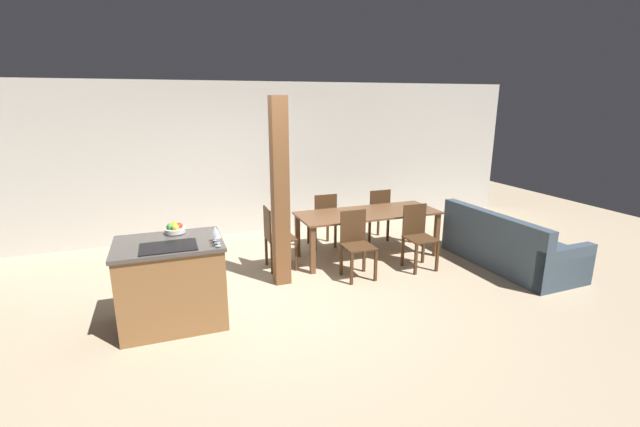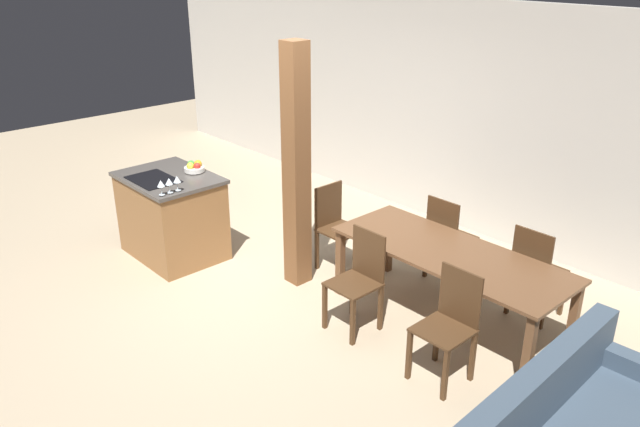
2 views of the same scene
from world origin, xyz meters
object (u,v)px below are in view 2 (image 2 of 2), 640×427
object	(u,v)px
fruit_bowl	(194,167)
dining_chair_head_end	(336,226)
dining_chair_far_left	(448,237)
timber_post	(296,169)
dining_chair_near_right	(449,324)
dining_chair_near_left	(359,279)
dining_table	(450,260)
wine_glass_far	(177,180)
kitchen_island	(172,216)
dining_chair_far_right	(536,271)
wine_glass_middle	(169,182)
wine_glass_near	(161,184)

from	to	relation	value
fruit_bowl	dining_chair_head_end	xyz separation A→B (m)	(1.36, 0.84, -0.50)
dining_chair_far_left	timber_post	xyz separation A→B (m)	(-1.02, -1.14, 0.73)
dining_chair_near_right	dining_chair_near_left	bearing A→B (deg)	180.00
dining_table	timber_post	bearing A→B (deg)	-161.95
dining_chair_near_right	dining_chair_far_left	world-z (taller)	same
wine_glass_far	dining_chair_far_left	distance (m)	2.80
wine_glass_far	dining_chair_head_end	world-z (taller)	wine_glass_far
timber_post	kitchen_island	bearing A→B (deg)	-155.77
dining_chair_near_left	dining_chair_head_end	world-z (taller)	same
kitchen_island	timber_post	size ratio (longest dim) A/B	0.46
dining_chair_far_right	dining_chair_head_end	world-z (taller)	same
kitchen_island	dining_chair_head_end	world-z (taller)	kitchen_island
wine_glass_far	dining_chair_near_left	bearing A→B (deg)	18.11
fruit_bowl	dining_chair_far_right	size ratio (longest dim) A/B	0.24
dining_chair_far_right	dining_table	bearing A→B (deg)	52.84
wine_glass_middle	dining_table	xyz separation A→B (m)	(2.44, 1.37, -0.43)
dining_chair_head_end	dining_chair_far_right	bearing A→B (deg)	-71.66
wine_glass_near	dining_chair_near_left	size ratio (longest dim) A/B	0.17
dining_chair_head_end	dining_table	bearing A→B (deg)	-90.00
wine_glass_near	dining_chair_far_left	distance (m)	2.93
fruit_bowl	dining_chair_near_left	bearing A→B (deg)	4.75
fruit_bowl	wine_glass_near	bearing A→B (deg)	-57.62
wine_glass_middle	dining_chair_head_end	distance (m)	1.78
dining_chair_far_left	dining_chair_near_left	bearing A→B (deg)	90.00
fruit_bowl	dining_chair_near_right	distance (m)	3.37
dining_chair_far_right	wine_glass_far	bearing A→B (deg)	33.45
dining_chair_far_left	timber_post	world-z (taller)	timber_post
kitchen_island	dining_chair_far_left	xyz separation A→B (m)	(2.42, 1.77, 0.02)
dining_table	dining_chair_far_right	world-z (taller)	dining_chair_far_right
wine_glass_near	dining_chair_far_left	xyz separation A→B (m)	(1.94, 2.11, -0.57)
dining_chair_near_left	dining_chair_near_right	xyz separation A→B (m)	(0.98, 0.00, 0.00)
dining_chair_far_right	dining_chair_head_end	bearing A→B (deg)	18.34
fruit_bowl	wine_glass_far	bearing A→B (deg)	-48.18
kitchen_island	fruit_bowl	world-z (taller)	fruit_bowl
dining_table	dining_chair_near_right	xyz separation A→B (m)	(0.49, -0.65, -0.15)
dining_table	dining_chair_head_end	size ratio (longest dim) A/B	2.37
fruit_bowl	dining_chair_far_right	world-z (taller)	fruit_bowl
dining_chair_near_left	dining_chair_far_left	size ratio (longest dim) A/B	1.00
dining_chair_far_left	dining_chair_far_right	xyz separation A→B (m)	(0.98, 0.00, 0.00)
wine_glass_middle	dining_table	bearing A→B (deg)	29.45
timber_post	dining_chair_far_left	bearing A→B (deg)	48.18
kitchen_island	dining_chair_far_right	xyz separation A→B (m)	(3.41, 1.77, 0.02)
fruit_bowl	dining_chair_far_left	xyz separation A→B (m)	(2.34, 1.49, -0.50)
wine_glass_far	dining_chair_far_right	size ratio (longest dim) A/B	0.17
dining_table	dining_chair_head_end	distance (m)	1.47
dining_table	dining_chair_head_end	bearing A→B (deg)	180.00
wine_glass_near	wine_glass_far	distance (m)	0.18
kitchen_island	dining_chair_far_right	world-z (taller)	kitchen_island
dining_chair_near_right	wine_glass_far	bearing A→B (deg)	-167.75
dining_table	dining_chair_far_left	xyz separation A→B (m)	(-0.49, 0.65, -0.15)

